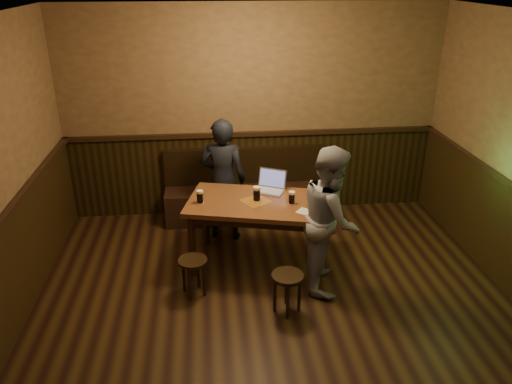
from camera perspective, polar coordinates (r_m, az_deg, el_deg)
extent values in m
cube|color=black|center=(4.72, 3.43, -18.05)|extent=(5.00, 6.00, 0.02)
cube|color=beige|center=(3.51, 4.61, 18.41)|extent=(5.00, 6.00, 0.02)
cube|color=#8C6547|center=(6.71, -0.35, 9.00)|extent=(5.00, 0.02, 2.80)
cube|color=black|center=(6.96, -0.31, 2.17)|extent=(4.98, 0.04, 1.10)
cube|color=black|center=(6.73, -0.30, 6.65)|extent=(4.98, 0.06, 0.06)
cube|color=black|center=(6.83, -1.02, -1.24)|extent=(2.20, 0.50, 0.45)
cube|color=black|center=(6.83, -1.19, 3.08)|extent=(2.20, 0.10, 0.50)
cube|color=brown|center=(5.54, -0.01, -1.28)|extent=(1.66, 1.19, 0.05)
cube|color=black|center=(5.58, -0.01, -2.02)|extent=(1.51, 1.04, 0.09)
cube|color=maroon|center=(5.53, -0.01, -1.01)|extent=(0.38, 0.38, 0.00)
cylinder|color=black|center=(5.56, -7.35, -6.11)|extent=(0.07, 0.07, 0.75)
cylinder|color=black|center=(6.14, -5.72, -2.92)|extent=(0.07, 0.07, 0.75)
cylinder|color=black|center=(5.39, 6.54, -7.11)|extent=(0.07, 0.07, 0.75)
cylinder|color=black|center=(5.98, 6.77, -3.73)|extent=(0.07, 0.07, 0.75)
cylinder|color=black|center=(5.24, -7.24, -7.83)|extent=(0.40, 0.40, 0.04)
cylinder|color=black|center=(5.31, -5.96, -9.87)|extent=(0.03, 0.03, 0.40)
cylinder|color=black|center=(5.44, -6.62, -8.99)|extent=(0.03, 0.03, 0.40)
cylinder|color=black|center=(5.39, -8.28, -9.40)|extent=(0.03, 0.03, 0.40)
cylinder|color=black|center=(5.26, -7.66, -10.30)|extent=(0.03, 0.03, 0.40)
cylinder|color=black|center=(4.95, 3.64, -9.59)|extent=(0.35, 0.35, 0.04)
cylinder|color=black|center=(5.07, 4.97, -11.51)|extent=(0.03, 0.03, 0.41)
cylinder|color=black|center=(5.17, 3.50, -10.74)|extent=(0.03, 0.03, 0.41)
cylinder|color=black|center=(5.06, 2.17, -11.54)|extent=(0.03, 0.03, 0.41)
cylinder|color=black|center=(4.97, 3.65, -12.34)|extent=(0.03, 0.03, 0.41)
cylinder|color=maroon|center=(5.52, -6.39, -1.22)|extent=(0.10, 0.10, 0.00)
cylinder|color=silver|center=(5.52, -6.40, -1.19)|extent=(0.08, 0.08, 0.00)
cylinder|color=black|center=(5.49, -6.42, -0.63)|extent=(0.07, 0.07, 0.11)
cylinder|color=beige|center=(5.46, -6.46, 0.05)|extent=(0.07, 0.07, 0.03)
cylinder|color=maroon|center=(5.54, 0.08, -0.95)|extent=(0.11, 0.11, 0.00)
cylinder|color=silver|center=(5.54, 0.08, -0.91)|extent=(0.09, 0.09, 0.00)
cylinder|color=black|center=(5.51, 0.08, -0.29)|extent=(0.08, 0.08, 0.13)
cylinder|color=beige|center=(5.48, 0.08, 0.46)|extent=(0.08, 0.08, 0.03)
cylinder|color=maroon|center=(5.48, 4.08, -1.31)|extent=(0.09, 0.09, 0.00)
cylinder|color=silver|center=(5.48, 4.08, -1.28)|extent=(0.08, 0.08, 0.00)
cylinder|color=black|center=(5.46, 4.10, -0.73)|extent=(0.07, 0.07, 0.11)
cylinder|color=beige|center=(5.43, 4.12, -0.06)|extent=(0.07, 0.07, 0.03)
cube|color=silver|center=(5.76, 1.49, 0.12)|extent=(0.40, 0.36, 0.02)
cube|color=#B2B2B7|center=(5.75, 1.49, 0.21)|extent=(0.35, 0.30, 0.00)
cube|color=silver|center=(5.81, 1.89, 1.62)|extent=(0.33, 0.21, 0.22)
cube|color=#525999|center=(5.80, 1.86, 1.58)|extent=(0.29, 0.19, 0.19)
cube|color=silver|center=(5.30, 5.93, -2.32)|extent=(0.27, 0.25, 0.00)
imported|color=black|center=(6.14, -3.79, 1.36)|extent=(0.63, 0.48, 1.56)
imported|color=gray|center=(5.24, 8.51, -3.03)|extent=(0.73, 0.86, 1.57)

